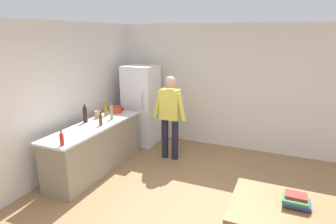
{
  "coord_description": "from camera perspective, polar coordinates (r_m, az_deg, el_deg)",
  "views": [
    {
      "loc": [
        1.14,
        -3.12,
        2.49
      ],
      "look_at": [
        -0.8,
        1.39,
        1.12
      ],
      "focal_mm": 30.25,
      "sensor_mm": 36.0,
      "label": 1
    }
  ],
  "objects": [
    {
      "name": "refrigerator",
      "position": [
        6.5,
        -5.41,
        1.37
      ],
      "size": [
        0.7,
        0.67,
        1.8
      ],
      "color": "white",
      "rests_on": "ground_plane"
    },
    {
      "name": "person",
      "position": [
        5.6,
        0.42,
        -0.07
      ],
      "size": [
        0.7,
        0.22,
        1.7
      ],
      "color": "#1E1E2D",
      "rests_on": "ground_plane"
    },
    {
      "name": "ground_plane",
      "position": [
        4.16,
        2.73,
        -21.26
      ],
      "size": [
        14.0,
        14.0,
        0.0
      ],
      "primitive_type": "plane",
      "color": "#936D47"
    },
    {
      "name": "bottle_sauce_red",
      "position": [
        4.43,
        -20.62,
        -5.16
      ],
      "size": [
        0.06,
        0.06,
        0.24
      ],
      "color": "#B22319",
      "rests_on": "kitchen_counter"
    },
    {
      "name": "bottle_oil_amber",
      "position": [
        5.76,
        -12.44,
        0.37
      ],
      "size": [
        0.06,
        0.06,
        0.28
      ],
      "color": "#996619",
      "rests_on": "kitchen_counter"
    },
    {
      "name": "kitchen_counter",
      "position": [
        5.43,
        -14.37,
        -7.0
      ],
      "size": [
        0.64,
        2.2,
        0.9
      ],
      "color": "gray",
      "rests_on": "ground_plane"
    },
    {
      "name": "bottle_beer_brown",
      "position": [
        5.18,
        -13.44,
        -1.52
      ],
      "size": [
        0.06,
        0.06,
        0.26
      ],
      "color": "#5B3314",
      "rests_on": "kitchen_counter"
    },
    {
      "name": "wall_back",
      "position": [
        6.33,
        12.54,
        4.84
      ],
      "size": [
        6.4,
        0.12,
        2.7
      ],
      "primitive_type": "cube",
      "color": "silver",
      "rests_on": "ground_plane"
    },
    {
      "name": "utensil_jar",
      "position": [
        5.66,
        -14.01,
        -0.38
      ],
      "size": [
        0.11,
        0.11,
        0.32
      ],
      "color": "tan",
      "rests_on": "kitchen_counter"
    },
    {
      "name": "wall_left",
      "position": [
        5.13,
        -24.46,
        1.33
      ],
      "size": [
        0.12,
        5.6,
        2.7
      ],
      "primitive_type": "cube",
      "color": "silver",
      "rests_on": "ground_plane"
    },
    {
      "name": "cooking_pot",
      "position": [
        5.99,
        -10.47,
        0.53
      ],
      "size": [
        0.4,
        0.28,
        0.12
      ],
      "color": "red",
      "rests_on": "kitchen_counter"
    },
    {
      "name": "bottle_vinegar_tall",
      "position": [
        5.49,
        -11.29,
        -0.07
      ],
      "size": [
        0.06,
        0.06,
        0.32
      ],
      "color": "gray",
      "rests_on": "kitchen_counter"
    },
    {
      "name": "book_stack",
      "position": [
        3.36,
        24.42,
        -16.0
      ],
      "size": [
        0.29,
        0.21,
        0.13
      ],
      "color": "#753D7F",
      "rests_on": "dining_table"
    },
    {
      "name": "bottle_wine_dark",
      "position": [
        5.42,
        -16.36,
        -0.51
      ],
      "size": [
        0.08,
        0.08,
        0.34
      ],
      "color": "black",
      "rests_on": "kitchen_counter"
    },
    {
      "name": "dining_table",
      "position": [
        3.37,
        25.07,
        -18.73
      ],
      "size": [
        1.4,
        0.9,
        0.75
      ],
      "color": "olive",
      "rests_on": "ground_plane"
    }
  ]
}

